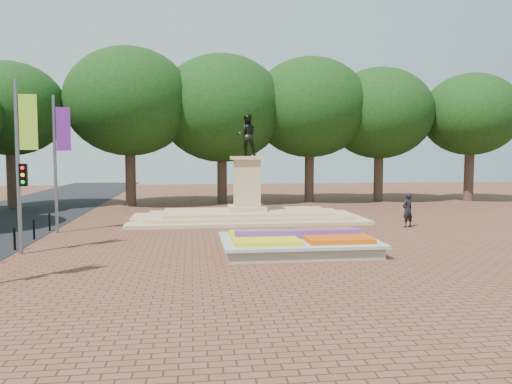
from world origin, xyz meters
TOP-DOWN VIEW (x-y plane):
  - ground at (0.00, 0.00)m, footprint 90.00×90.00m
  - flower_bed at (1.03, -2.00)m, footprint 6.30×4.30m
  - monument at (0.00, 8.00)m, footprint 14.00×6.00m
  - tree_row_back at (2.33, 18.00)m, footprint 44.80×8.80m
  - banner_poles at (-10.08, -1.31)m, footprint 0.88×11.17m
  - bollard_row at (-10.70, -1.50)m, footprint 0.12×13.12m
  - pedestrian at (8.47, 4.01)m, footprint 0.82×0.70m

SIDE VIEW (x-z plane):
  - ground at x=0.00m, z-range 0.00..0.00m
  - flower_bed at x=1.03m, z-range -0.08..0.83m
  - bollard_row at x=-10.70m, z-range 0.04..1.02m
  - monument at x=0.00m, z-range -2.32..4.09m
  - pedestrian at x=8.47m, z-range 0.00..1.90m
  - banner_poles at x=-10.08m, z-range 0.38..7.38m
  - tree_row_back at x=2.33m, z-range 1.46..11.89m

